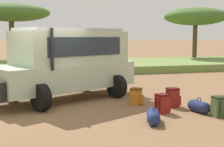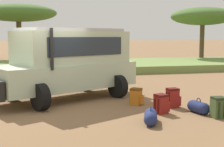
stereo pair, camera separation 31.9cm
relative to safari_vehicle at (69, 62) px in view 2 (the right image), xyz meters
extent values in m
plane|color=olive|center=(-0.69, -1.03, -1.29)|extent=(320.00, 320.00, 0.00)
cube|color=olive|center=(-0.69, 9.48, -1.07)|extent=(120.00, 7.00, 0.44)
cube|color=#B2C6A8|center=(-0.10, -0.05, -0.47)|extent=(5.23, 3.92, 0.84)
cube|color=#B2C6A8|center=(0.13, 0.06, 0.50)|extent=(4.22, 3.33, 1.10)
cube|color=#232D38|center=(-1.23, -0.63, 0.45)|extent=(0.76, 1.42, 0.77)
cube|color=#232D38|center=(0.54, -0.74, 0.55)|extent=(2.64, 1.37, 0.60)
cube|color=#232D38|center=(-0.28, 0.87, 0.55)|extent=(2.64, 1.37, 0.60)
cube|color=#B7B7B7|center=(0.08, 0.04, 1.10)|extent=(3.83, 3.08, 0.10)
cylinder|color=black|center=(-0.64, -1.41, 0.50)|extent=(0.10, 0.10, 1.25)
cylinder|color=black|center=(-1.01, -1.60, -0.89)|extent=(0.61, 0.84, 0.80)
cylinder|color=black|center=(-1.89, 0.12, -0.89)|extent=(0.61, 0.84, 0.80)
cylinder|color=black|center=(1.70, -0.22, -0.89)|extent=(0.61, 0.84, 0.80)
cylinder|color=black|center=(0.82, 1.50, -0.89)|extent=(0.61, 0.84, 0.80)
cylinder|color=black|center=(2.21, 1.13, -0.32)|extent=(0.53, 0.76, 0.74)
cube|color=#42562D|center=(3.60, -3.57, -1.04)|extent=(0.36, 0.31, 0.50)
cube|color=#42562D|center=(3.60, -3.38, -1.11)|extent=(0.27, 0.08, 0.27)
cube|color=#242F19|center=(3.60, -3.57, -0.76)|extent=(0.34, 0.33, 0.07)
cylinder|color=#242F19|center=(3.52, -3.74, -1.04)|extent=(0.04, 0.04, 0.42)
cube|color=#B26619|center=(1.96, -1.51, -1.06)|extent=(0.44, 0.44, 0.46)
cube|color=#B26619|center=(2.11, -1.63, -1.12)|extent=(0.21, 0.23, 0.26)
cube|color=#62380E|center=(1.96, -1.51, -0.80)|extent=(0.44, 0.44, 0.07)
cylinder|color=#62380E|center=(1.87, -1.34, -1.06)|extent=(0.04, 0.04, 0.39)
cylinder|color=#62380E|center=(1.78, -1.45, -1.06)|extent=(0.04, 0.04, 0.39)
cube|color=maroon|center=(2.92, -2.15, -1.03)|extent=(0.34, 0.33, 0.53)
cube|color=maroon|center=(3.12, -2.14, -1.09)|extent=(0.10, 0.24, 0.29)
cube|color=#4D100E|center=(2.92, -2.15, -0.73)|extent=(0.35, 0.31, 0.07)
cylinder|color=#4D100E|center=(2.74, -2.09, -1.03)|extent=(0.04, 0.04, 0.45)
cylinder|color=#4D100E|center=(2.75, -2.23, -1.03)|extent=(0.04, 0.04, 0.45)
cube|color=maroon|center=(2.29, -2.77, -1.05)|extent=(0.37, 0.40, 0.49)
cube|color=maroon|center=(2.47, -2.72, -1.11)|extent=(0.14, 0.26, 0.27)
cube|color=#4D100E|center=(2.29, -2.77, -0.78)|extent=(0.38, 0.39, 0.07)
cylinder|color=#4D100E|center=(2.11, -2.74, -1.05)|extent=(0.04, 0.04, 0.41)
cylinder|color=#4D100E|center=(2.15, -2.89, -1.05)|extent=(0.04, 0.04, 0.41)
cylinder|color=navy|center=(1.65, -3.64, -1.13)|extent=(0.52, 0.69, 0.33)
sphere|color=navy|center=(1.54, -3.93, -1.13)|extent=(0.32, 0.32, 0.32)
sphere|color=navy|center=(1.76, -3.36, -1.13)|extent=(0.32, 0.32, 0.32)
torus|color=#121834|center=(1.65, -3.64, -0.95)|extent=(0.08, 0.16, 0.16)
cylinder|color=navy|center=(3.34, -2.97, -1.13)|extent=(0.43, 0.53, 0.34)
sphere|color=navy|center=(3.29, -2.75, -1.13)|extent=(0.33, 0.33, 0.33)
sphere|color=navy|center=(3.39, -3.20, -1.13)|extent=(0.33, 0.33, 0.33)
torus|color=#121834|center=(3.34, -2.97, -0.94)|extent=(0.06, 0.17, 0.16)
cylinder|color=brown|center=(-2.38, 15.52, 0.43)|extent=(0.40, 0.40, 3.44)
ellipsoid|color=#476B2D|center=(-2.38, 15.52, 2.74)|extent=(6.09, 5.29, 1.39)
cylinder|color=brown|center=(12.01, 12.12, 0.29)|extent=(0.36, 0.36, 3.17)
ellipsoid|color=#476B2D|center=(12.01, 12.12, 2.47)|extent=(5.12, 5.07, 1.41)
camera|label=1|loc=(-1.41, -10.73, 0.87)|focal=50.00mm
camera|label=2|loc=(-1.10, -10.81, 0.87)|focal=50.00mm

